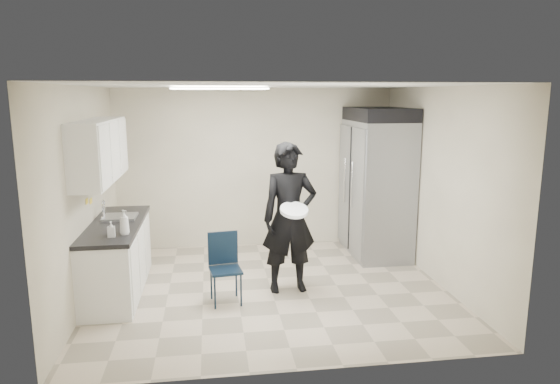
{
  "coord_description": "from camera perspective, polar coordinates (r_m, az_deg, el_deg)",
  "views": [
    {
      "loc": [
        -0.74,
        -6.11,
        2.5
      ],
      "look_at": [
        0.15,
        0.2,
        1.25
      ],
      "focal_mm": 32.0,
      "sensor_mm": 36.0,
      "label": 1
    }
  ],
  "objects": [
    {
      "name": "sink",
      "position": [
        6.86,
        -17.79,
        -3.18
      ],
      "size": [
        0.42,
        0.4,
        0.14
      ],
      "primitive_type": "cube",
      "color": "gray",
      "rests_on": "countertop"
    },
    {
      "name": "notice_sticker_left",
      "position": [
        6.51,
        -21.2,
        -0.98
      ],
      "size": [
        0.0,
        0.12,
        0.07
      ],
      "primitive_type": "cube",
      "color": "yellow",
      "rests_on": "left_wall"
    },
    {
      "name": "upper_cabinets",
      "position": [
        6.48,
        -19.92,
        4.47
      ],
      "size": [
        0.35,
        1.8,
        0.75
      ],
      "primitive_type": "cube",
      "color": "silver",
      "rests_on": "left_wall"
    },
    {
      "name": "notice_sticker_right",
      "position": [
        6.71,
        -20.8,
        -0.96
      ],
      "size": [
        0.0,
        0.12,
        0.07
      ],
      "primitive_type": "cube",
      "color": "yellow",
      "rests_on": "left_wall"
    },
    {
      "name": "floor",
      "position": [
        6.64,
        -1.05,
        -11.0
      ],
      "size": [
        4.5,
        4.5,
        0.0
      ],
      "primitive_type": "plane",
      "color": "#B8A891",
      "rests_on": "ground"
    },
    {
      "name": "back_wall",
      "position": [
        8.23,
        -2.78,
        2.71
      ],
      "size": [
        4.5,
        0.0,
        4.5
      ],
      "primitive_type": "plane",
      "rotation": [
        1.57,
        0.0,
        0.0
      ],
      "color": "beige",
      "rests_on": "floor"
    },
    {
      "name": "ceiling",
      "position": [
        6.15,
        -1.13,
        12.04
      ],
      "size": [
        4.5,
        4.5,
        0.0
      ],
      "primitive_type": "plane",
      "rotation": [
        3.14,
        0.0,
        0.0
      ],
      "color": "white",
      "rests_on": "back_wall"
    },
    {
      "name": "lower_counter",
      "position": [
        6.75,
        -18.09,
        -7.32
      ],
      "size": [
        0.6,
        1.9,
        0.86
      ],
      "primitive_type": "cube",
      "color": "silver",
      "rests_on": "floor"
    },
    {
      "name": "soap_bottle_a",
      "position": [
        6.01,
        -17.38,
        -3.31
      ],
      "size": [
        0.16,
        0.16,
        0.29
      ],
      "primitive_type": "imported",
      "rotation": [
        0.0,
        0.0,
        0.77
      ],
      "color": "white",
      "rests_on": "countertop"
    },
    {
      "name": "soap_bottle_b",
      "position": [
        5.97,
        -18.74,
        -4.04
      ],
      "size": [
        0.09,
        0.09,
        0.18
      ],
      "primitive_type": "imported",
      "rotation": [
        0.0,
        0.0,
        0.11
      ],
      "color": "#A9A9B5",
      "rests_on": "countertop"
    },
    {
      "name": "faucet",
      "position": [
        6.86,
        -19.51,
        -1.99
      ],
      "size": [
        0.02,
        0.02,
        0.24
      ],
      "primitive_type": "cylinder",
      "color": "silver",
      "rests_on": "countertop"
    },
    {
      "name": "bucket_lid",
      "position": [
        6.05,
        1.62,
        -2.08
      ],
      "size": [
        0.37,
        0.37,
        0.04
      ],
      "primitive_type": "cylinder",
      "rotation": [
        0.0,
        0.0,
        0.07
      ],
      "color": "white",
      "rests_on": "man_tuxedo"
    },
    {
      "name": "ceiling_panel",
      "position": [
        6.51,
        -6.93,
        11.65
      ],
      "size": [
        1.2,
        0.6,
        0.02
      ],
      "primitive_type": "cube",
      "color": "white",
      "rests_on": "ceiling"
    },
    {
      "name": "towel_dispenser",
      "position": [
        7.64,
        -18.57,
        3.92
      ],
      "size": [
        0.22,
        0.3,
        0.35
      ],
      "primitive_type": "cube",
      "color": "black",
      "rests_on": "left_wall"
    },
    {
      "name": "right_wall",
      "position": [
        6.91,
        17.78,
        0.57
      ],
      "size": [
        0.0,
        4.0,
        4.0
      ],
      "primitive_type": "plane",
      "rotation": [
        1.57,
        0.0,
        -1.57
      ],
      "color": "beige",
      "rests_on": "floor"
    },
    {
      "name": "fridge_compressor",
      "position": [
        7.83,
        11.29,
        8.7
      ],
      "size": [
        0.8,
        1.35,
        0.2
      ],
      "primitive_type": "cube",
      "color": "black",
      "rests_on": "commercial_fridge"
    },
    {
      "name": "folding_chair",
      "position": [
        6.12,
        -6.24,
        -8.88
      ],
      "size": [
        0.41,
        0.41,
        0.83
      ],
      "primitive_type": "cube",
      "rotation": [
        0.0,
        0.0,
        0.13
      ],
      "color": "black",
      "rests_on": "floor"
    },
    {
      "name": "left_wall",
      "position": [
        6.4,
        -21.5,
        -0.47
      ],
      "size": [
        0.0,
        4.0,
        4.0
      ],
      "primitive_type": "plane",
      "rotation": [
        1.57,
        0.0,
        1.57
      ],
      "color": "beige",
      "rests_on": "floor"
    },
    {
      "name": "countertop",
      "position": [
        6.62,
        -18.32,
        -3.58
      ],
      "size": [
        0.64,
        1.95,
        0.05
      ],
      "primitive_type": "cube",
      "color": "black",
      "rests_on": "lower_counter"
    },
    {
      "name": "commercial_fridge",
      "position": [
        7.95,
        10.98,
        0.4
      ],
      "size": [
        0.8,
        1.35,
        2.1
      ],
      "primitive_type": "cube",
      "color": "gray",
      "rests_on": "floor"
    },
    {
      "name": "man_tuxedo",
      "position": [
        6.33,
        1.08,
        -2.99
      ],
      "size": [
        0.73,
        0.52,
        1.92
      ],
      "primitive_type": "imported",
      "rotation": [
        0.0,
        0.0,
        0.07
      ],
      "color": "black",
      "rests_on": "floor"
    }
  ]
}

